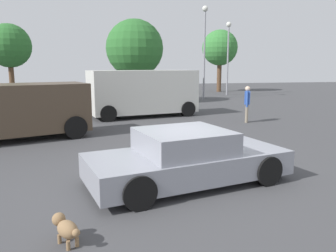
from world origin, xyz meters
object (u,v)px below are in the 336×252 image
van_white (143,92)px  dog (66,228)px  light_post_near (228,46)px  suv_dark (14,110)px  light_post_mid (205,37)px  sedan_foreground (187,158)px  pedestrian (247,101)px

van_white → dog: bearing=-114.8°
van_white → light_post_near: size_ratio=0.90×
suv_dark → light_post_mid: bearing=-149.9°
van_white → light_post_mid: size_ratio=0.80×
light_post_near → sedan_foreground: bearing=-114.4°
light_post_near → light_post_mid: 4.20m
light_post_near → dog: bearing=-117.2°
sedan_foreground → pedestrian: pedestrian is taller
suv_dark → pedestrian: size_ratio=3.19×
suv_dark → pedestrian: bearing=171.1°
dog → van_white: bearing=-45.9°
van_white → suv_dark: bearing=-150.3°
sedan_foreground → suv_dark: 7.15m
sedan_foreground → light_post_near: light_post_near is taller
sedan_foreground → suv_dark: suv_dark is taller
dog → light_post_mid: light_post_mid is taller
sedan_foreground → light_post_mid: (6.35, 17.97, 4.11)m
suv_dark → light_post_mid: 17.05m
van_white → pedestrian: bearing=-45.1°
suv_dark → light_post_mid: light_post_mid is taller
van_white → sedan_foreground: bearing=-104.3°
pedestrian → suv_dark: bearing=36.5°
suv_dark → light_post_near: 21.06m
pedestrian → sedan_foreground: bearing=82.6°
light_post_mid → pedestrian: bearing=-98.3°
van_white → pedestrian: (4.29, -2.85, -0.27)m
dog → suv_dark: (-2.26, 7.52, 0.80)m
van_white → pedestrian: 5.16m
dog → pedestrian: bearing=-70.5°
suv_dark → light_post_mid: size_ratio=0.75×
dog → suv_dark: 7.90m
suv_dark → pedestrian: suv_dark is taller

